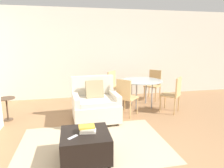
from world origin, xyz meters
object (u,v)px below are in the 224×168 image
(side_table, at_px, (7,105))
(dining_chair_far_left, at_px, (114,84))
(dining_chair_near_left, at_px, (126,95))
(book_stack, at_px, (87,129))
(dining_chair_far_right, at_px, (154,83))
(dining_table, at_px, (142,83))
(dining_chair_near_right, at_px, (174,92))
(ottoman, at_px, (85,145))
(tv_remote_primary, at_px, (73,137))
(armchair, at_px, (95,105))

(side_table, distance_m, dining_chair_far_left, 2.86)
(side_table, bearing_deg, dining_chair_near_left, -6.09)
(book_stack, bearing_deg, dining_chair_far_right, 51.35)
(dining_table, xyz_separation_m, dining_chair_near_right, (0.62, -0.62, -0.13))
(side_table, bearing_deg, dining_chair_far_right, 13.64)
(dining_chair_far_left, bearing_deg, ottoman, -110.56)
(tv_remote_primary, bearing_deg, dining_chair_near_left, 54.15)
(ottoman, xyz_separation_m, dining_chair_near_left, (1.08, 1.63, 0.28))
(dining_chair_far_right, bearing_deg, ottoman, -128.92)
(armchair, bearing_deg, side_table, 167.77)
(armchair, distance_m, dining_chair_near_right, 1.99)
(dining_table, height_order, dining_chair_near_left, dining_chair_near_left)
(dining_chair_near_left, xyz_separation_m, dining_chair_near_right, (1.24, 0.00, 0.00))
(armchair, relative_size, dining_chair_near_right, 1.14)
(dining_chair_near_right, bearing_deg, dining_chair_near_left, 180.00)
(ottoman, bearing_deg, book_stack, 27.81)
(dining_table, relative_size, dining_chair_far_right, 1.24)
(ottoman, xyz_separation_m, dining_table, (1.70, 2.25, 0.42))
(tv_remote_primary, bearing_deg, dining_chair_far_left, 67.12)
(dining_table, height_order, dining_chair_near_right, dining_chair_near_right)
(book_stack, xyz_separation_m, dining_chair_far_left, (1.04, 2.85, 0.04))
(dining_chair_near_left, height_order, dining_chair_far_right, same)
(armchair, bearing_deg, book_stack, -101.42)
(book_stack, relative_size, dining_chair_near_right, 0.29)
(dining_chair_far_right, bearing_deg, dining_chair_near_right, -90.00)
(armchair, xyz_separation_m, tv_remote_primary, (-0.52, -1.61, 0.06))
(book_stack, xyz_separation_m, dining_chair_near_left, (1.04, 1.61, 0.04))
(tv_remote_primary, bearing_deg, armchair, 72.13)
(armchair, height_order, dining_chair_far_left, armchair)
(dining_table, height_order, dining_chair_far_right, dining_chair_far_right)
(dining_chair_far_left, bearing_deg, dining_chair_near_right, -45.00)
(armchair, height_order, dining_chair_near_right, armchair)
(ottoman, distance_m, dining_chair_far_right, 3.70)
(side_table, relative_size, dining_chair_near_left, 0.57)
(ottoman, distance_m, dining_chair_far_left, 3.08)
(dining_chair_far_right, bearing_deg, dining_table, -135.00)
(armchair, relative_size, ottoman, 1.43)
(dining_table, bearing_deg, dining_chair_near_left, -135.00)
(side_table, height_order, dining_chair_far_left, dining_chair_far_left)
(dining_chair_far_left, bearing_deg, book_stack, -110.02)
(tv_remote_primary, height_order, dining_chair_near_right, dining_chair_near_right)
(armchair, xyz_separation_m, dining_chair_far_right, (1.98, 1.38, 0.15))
(armchair, height_order, book_stack, armchair)
(dining_chair_near_left, height_order, dining_chair_near_right, same)
(tv_remote_primary, bearing_deg, side_table, 125.18)
(book_stack, height_order, dining_chair_far_left, dining_chair_far_left)
(tv_remote_primary, bearing_deg, book_stack, 31.11)
(dining_table, bearing_deg, ottoman, -127.02)
(side_table, xyz_separation_m, dining_chair_far_left, (2.69, 0.95, 0.16))
(dining_table, relative_size, dining_chair_far_left, 1.24)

